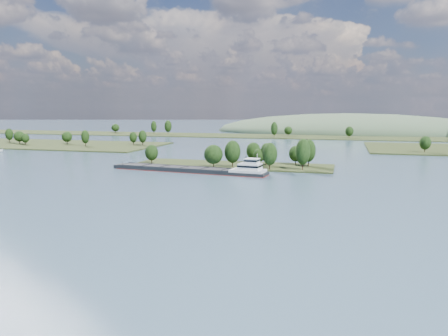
% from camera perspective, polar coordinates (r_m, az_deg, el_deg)
% --- Properties ---
extents(ground, '(1800.00, 1800.00, 0.00)m').
position_cam_1_polar(ground, '(163.46, -4.16, -2.43)').
color(ground, '#324858').
rests_on(ground, ground).
extents(tree_island, '(100.00, 33.03, 15.77)m').
position_cam_1_polar(tree_island, '(215.84, 2.69, 1.27)').
color(tree_island, black).
rests_on(tree_island, ground).
extents(back_shoreline, '(900.00, 60.00, 16.09)m').
position_cam_1_polar(back_shoreline, '(434.58, 9.32, 4.10)').
color(back_shoreline, black).
rests_on(back_shoreline, ground).
extents(hill_west, '(320.00, 160.00, 44.00)m').
position_cam_1_polar(hill_west, '(532.26, 16.09, 4.52)').
color(hill_west, '#394E36').
rests_on(hill_west, ground).
extents(cargo_barge, '(76.05, 17.76, 10.21)m').
position_cam_1_polar(cargo_barge, '(198.66, -3.40, -0.19)').
color(cargo_barge, black).
rests_on(cargo_barge, ground).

